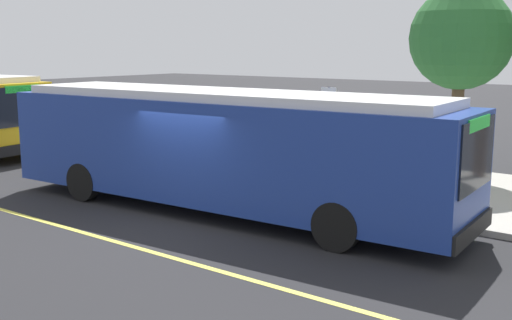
% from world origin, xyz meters
% --- Properties ---
extents(ground_plane, '(120.00, 120.00, 0.00)m').
position_xyz_m(ground_plane, '(0.00, 0.00, 0.00)').
color(ground_plane, '#232326').
extents(sidewalk_curb, '(44.00, 6.40, 0.15)m').
position_xyz_m(sidewalk_curb, '(0.00, 6.00, 0.07)').
color(sidewalk_curb, '#A8A399').
rests_on(sidewalk_curb, ground_plane).
extents(lane_stripe_center, '(36.00, 0.14, 0.01)m').
position_xyz_m(lane_stripe_center, '(0.00, -2.20, 0.00)').
color(lane_stripe_center, '#E0D64C').
rests_on(lane_stripe_center, ground_plane).
extents(transit_bus_main, '(12.25, 3.27, 2.95)m').
position_xyz_m(transit_bus_main, '(0.08, 1.01, 1.62)').
color(transit_bus_main, navy).
rests_on(transit_bus_main, ground_plane).
extents(bus_shelter, '(2.90, 1.60, 2.48)m').
position_xyz_m(bus_shelter, '(-1.85, 5.60, 1.92)').
color(bus_shelter, '#333338').
rests_on(bus_shelter, sidewalk_curb).
extents(waiting_bench, '(1.60, 0.48, 0.95)m').
position_xyz_m(waiting_bench, '(-1.38, 5.61, 0.63)').
color(waiting_bench, brown).
rests_on(waiting_bench, sidewalk_curb).
extents(route_sign_post, '(0.44, 0.08, 2.80)m').
position_xyz_m(route_sign_post, '(1.35, 3.89, 1.96)').
color(route_sign_post, '#333338').
rests_on(route_sign_post, sidewalk_curb).
extents(pedestrian_commuter, '(0.24, 0.40, 1.69)m').
position_xyz_m(pedestrian_commuter, '(-3.59, 4.22, 1.12)').
color(pedestrian_commuter, '#282D47').
rests_on(pedestrian_commuter, sidewalk_curb).
extents(street_tree_upstreet, '(3.00, 3.00, 5.57)m').
position_xyz_m(street_tree_upstreet, '(3.28, 8.07, 4.18)').
color(street_tree_upstreet, brown).
rests_on(street_tree_upstreet, sidewalk_curb).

